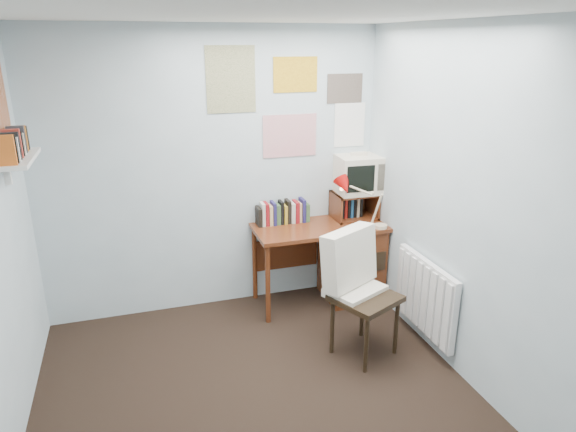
% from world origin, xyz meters
% --- Properties ---
extents(ground, '(3.50, 3.50, 0.00)m').
position_xyz_m(ground, '(0.00, 0.00, 0.00)').
color(ground, black).
rests_on(ground, ground).
extents(back_wall, '(3.00, 0.02, 2.50)m').
position_xyz_m(back_wall, '(0.00, 1.75, 1.25)').
color(back_wall, silver).
rests_on(back_wall, ground).
extents(right_wall, '(0.02, 3.50, 2.50)m').
position_xyz_m(right_wall, '(1.50, 0.00, 1.25)').
color(right_wall, silver).
rests_on(right_wall, ground).
extents(ceiling, '(3.00, 3.50, 0.02)m').
position_xyz_m(ceiling, '(0.00, 0.00, 2.50)').
color(ceiling, white).
rests_on(ceiling, back_wall).
extents(desk, '(1.20, 0.55, 0.76)m').
position_xyz_m(desk, '(1.17, 1.48, 0.41)').
color(desk, '#632D16').
rests_on(desk, ground).
extents(desk_chair, '(0.65, 0.64, 0.97)m').
position_xyz_m(desk_chair, '(0.93, 0.56, 0.48)').
color(desk_chair, black).
rests_on(desk_chair, ground).
extents(desk_lamp, '(0.35, 0.33, 0.42)m').
position_xyz_m(desk_lamp, '(1.41, 1.26, 0.97)').
color(desk_lamp, red).
rests_on(desk_lamp, desk).
extents(tv_riser, '(0.40, 0.30, 0.25)m').
position_xyz_m(tv_riser, '(1.29, 1.59, 0.89)').
color(tv_riser, '#632D16').
rests_on(tv_riser, desk).
extents(crt_tv, '(0.42, 0.39, 0.38)m').
position_xyz_m(crt_tv, '(1.32, 1.61, 1.20)').
color(crt_tv, beige).
rests_on(crt_tv, tv_riser).
extents(book_row, '(0.60, 0.14, 0.22)m').
position_xyz_m(book_row, '(0.66, 1.66, 0.87)').
color(book_row, '#632D16').
rests_on(book_row, desk).
extents(radiator, '(0.09, 0.80, 0.60)m').
position_xyz_m(radiator, '(1.46, 0.55, 0.42)').
color(radiator, white).
rests_on(radiator, right_wall).
extents(wall_shelf, '(0.20, 0.62, 0.24)m').
position_xyz_m(wall_shelf, '(-1.40, 1.10, 1.62)').
color(wall_shelf, white).
rests_on(wall_shelf, left_wall).
extents(posters_back, '(1.20, 0.01, 0.90)m').
position_xyz_m(posters_back, '(0.70, 1.74, 1.85)').
color(posters_back, white).
rests_on(posters_back, back_wall).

